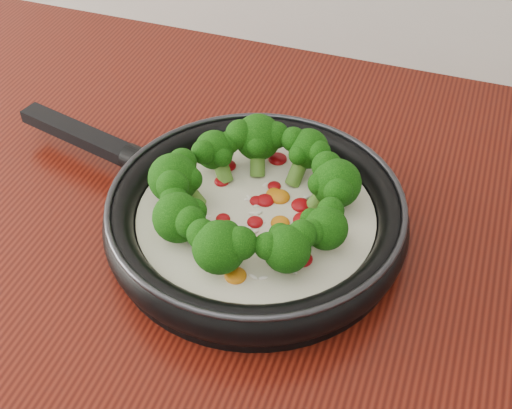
% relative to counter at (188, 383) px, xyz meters
% --- Properties ---
extents(counter, '(1.60, 0.80, 0.90)m').
position_rel_counter_xyz_m(counter, '(0.00, 0.00, 0.00)').
color(counter, '#330905').
rests_on(counter, ground).
extents(skillet, '(0.57, 0.42, 0.10)m').
position_rel_counter_xyz_m(skillet, '(0.14, -0.04, 0.49)').
color(skillet, black).
rests_on(skillet, counter).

